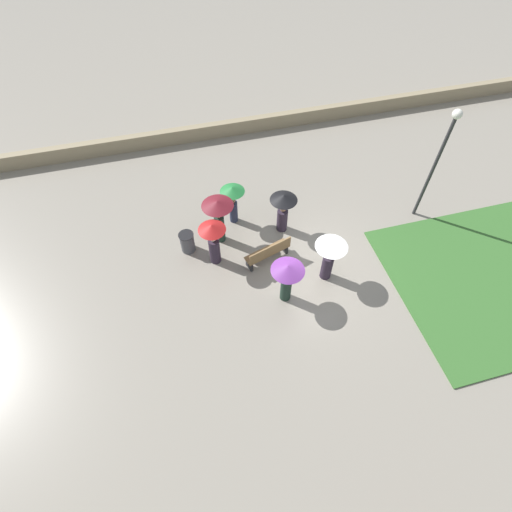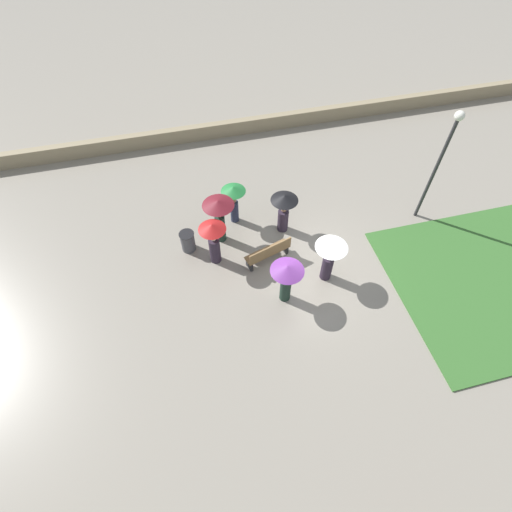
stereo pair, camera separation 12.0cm
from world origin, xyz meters
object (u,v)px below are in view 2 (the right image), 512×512
(crowd_person_red, at_px, (213,238))
(crowd_person_maroon, at_px, (219,213))
(crowd_person_white, at_px, (330,254))
(crowd_person_purple, at_px, (287,275))
(park_bench, at_px, (269,253))
(crowd_person_black, at_px, (284,207))
(crowd_person_green, at_px, (234,198))
(trash_bin, at_px, (188,241))
(lamp_post, at_px, (442,155))

(crowd_person_red, bearing_deg, crowd_person_maroon, 82.07)
(crowd_person_white, distance_m, crowd_person_purple, 1.68)
(park_bench, height_order, crowd_person_red, crowd_person_red)
(crowd_person_black, distance_m, crowd_person_red, 2.86)
(crowd_person_purple, bearing_deg, crowd_person_red, -118.43)
(crowd_person_white, height_order, crowd_person_green, crowd_person_white)
(crowd_person_purple, xyz_separation_m, crowd_person_green, (0.86, -3.87, -0.09))
(trash_bin, relative_size, crowd_person_green, 0.48)
(trash_bin, bearing_deg, lamp_post, 177.08)
(park_bench, distance_m, crowd_person_maroon, 2.21)
(lamp_post, bearing_deg, park_bench, 7.26)
(crowd_person_purple, bearing_deg, lamp_post, 130.96)
(crowd_person_purple, bearing_deg, crowd_person_black, -175.68)
(trash_bin, bearing_deg, park_bench, 155.04)
(crowd_person_maroon, relative_size, crowd_person_white, 1.07)
(park_bench, height_order, trash_bin, park_bench)
(crowd_person_black, relative_size, crowd_person_green, 1.02)
(crowd_person_maroon, distance_m, crowd_person_black, 2.36)
(park_bench, xyz_separation_m, trash_bin, (2.67, -1.24, -0.06))
(park_bench, xyz_separation_m, crowd_person_black, (-0.92, -1.35, 0.69))
(crowd_person_purple, bearing_deg, crowd_person_white, 125.94)
(crowd_person_red, bearing_deg, crowd_person_green, 72.86)
(park_bench, distance_m, trash_bin, 2.95)
(crowd_person_white, height_order, crowd_person_purple, crowd_person_white)
(crowd_person_red, bearing_deg, crowd_person_white, -10.56)
(park_bench, bearing_deg, crowd_person_green, -88.86)
(lamp_post, xyz_separation_m, crowd_person_red, (8.02, 0.30, -1.70))
(park_bench, relative_size, crowd_person_black, 1.00)
(crowd_person_red, distance_m, crowd_person_green, 2.05)
(lamp_post, bearing_deg, crowd_person_red, 2.12)
(crowd_person_maroon, relative_size, crowd_person_purple, 1.11)
(lamp_post, distance_m, crowd_person_purple, 6.75)
(crowd_person_purple, bearing_deg, park_bench, -156.35)
(lamp_post, height_order, crowd_person_white, lamp_post)
(lamp_post, height_order, crowd_person_purple, lamp_post)
(lamp_post, xyz_separation_m, crowd_person_black, (5.29, -0.56, -1.74))
(park_bench, height_order, crowd_person_maroon, crowd_person_maroon)
(lamp_post, height_order, trash_bin, lamp_post)
(lamp_post, distance_m, crowd_person_black, 5.60)
(crowd_person_black, distance_m, crowd_person_purple, 3.09)
(crowd_person_maroon, relative_size, crowd_person_green, 1.15)
(crowd_person_black, relative_size, crowd_person_red, 0.93)
(crowd_person_maroon, bearing_deg, crowd_person_black, -174.12)
(park_bench, height_order, crowd_person_green, crowd_person_green)
(crowd_person_maroon, distance_m, crowd_person_red, 1.02)
(park_bench, height_order, crowd_person_white, crowd_person_white)
(crowd_person_purple, bearing_deg, crowd_person_green, -148.20)
(park_bench, relative_size, crowd_person_red, 0.93)
(crowd_person_white, distance_m, crowd_person_green, 4.20)
(crowd_person_black, bearing_deg, park_bench, -2.49)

